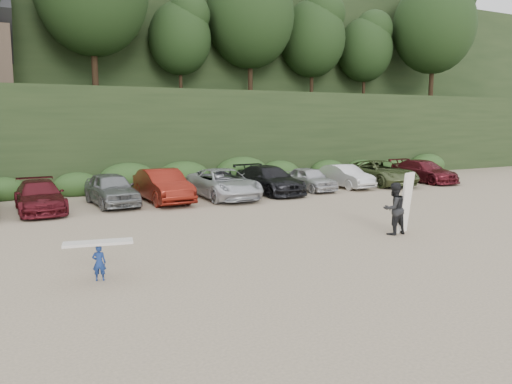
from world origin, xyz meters
TOP-DOWN VIEW (x-y plane):
  - ground at (0.00, 0.00)m, footprint 120.00×120.00m
  - hillside_backdrop at (-0.26, 35.93)m, footprint 90.00×41.50m
  - parked_cars at (-0.69, 10.12)m, footprint 34.50×6.17m
  - child_surfer at (-6.92, -1.36)m, footprint 1.78×0.79m
  - adult_surfer at (3.51, -0.76)m, footprint 1.37×0.72m

SIDE VIEW (x-z plane):
  - ground at x=0.00m, z-range 0.00..0.00m
  - child_surfer at x=-6.92m, z-range 0.19..1.22m
  - parked_cars at x=-0.69m, z-range -0.05..1.60m
  - adult_surfer at x=3.51m, z-range -0.15..2.07m
  - hillside_backdrop at x=-0.26m, z-range -2.78..25.22m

